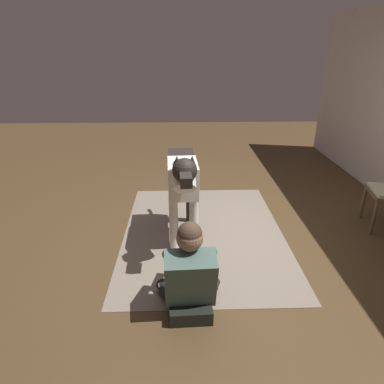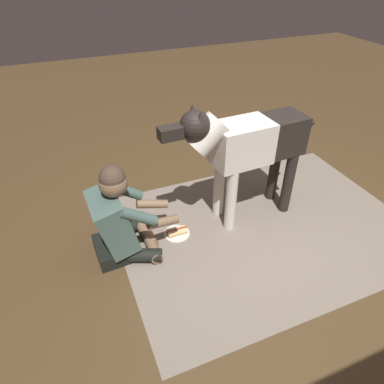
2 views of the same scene
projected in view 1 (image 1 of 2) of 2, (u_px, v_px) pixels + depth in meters
The scene contains 5 objects.
ground_plane at pixel (218, 237), 3.83m from camera, with size 12.95×12.95×0.00m, color #4A361F.
area_rug at pixel (203, 232), 3.92m from camera, with size 2.53×1.85×0.01m, color #786C5E.
person_sitting_on_floor at pixel (190, 275), 2.67m from camera, with size 0.68×0.58×0.81m.
large_dog at pixel (183, 179), 3.52m from camera, with size 1.42×0.34×1.13m.
hot_dog_on_plate at pixel (187, 271), 3.22m from camera, with size 0.22×0.22×0.06m.
Camera 1 is at (3.29, -0.39, 2.01)m, focal length 31.06 mm.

